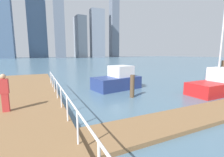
{
  "coord_description": "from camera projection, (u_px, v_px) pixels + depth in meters",
  "views": [
    {
      "loc": [
        -4.09,
        6.95,
        3.09
      ],
      "look_at": [
        -0.21,
        15.24,
        1.65
      ],
      "focal_mm": 25.3,
      "sensor_mm": 36.0,
      "label": 1
    }
  ],
  "objects": [
    {
      "name": "skyline_tower_2",
      "position": [
        35.0,
        1.0,
        118.0
      ],
      "size": [
        13.64,
        7.16,
        84.62
      ],
      "primitive_type": "cube",
      "rotation": [
        0.0,
        0.0,
        0.04
      ],
      "color": "slate",
      "rests_on": "ground_plane"
    },
    {
      "name": "skyline_tower_4",
      "position": [
        80.0,
        37.0,
        129.36
      ],
      "size": [
        8.47,
        12.97,
        32.96
      ],
      "primitive_type": "cube",
      "rotation": [
        0.0,
        0.0,
        0.08
      ],
      "color": "#8C939E",
      "rests_on": "ground_plane"
    },
    {
      "name": "floating_dock",
      "position": [
        218.0,
        111.0,
        8.42
      ],
      "size": [
        15.89,
        2.0,
        0.18
      ],
      "primitive_type": "cube",
      "color": "olive",
      "rests_on": "ground_plane"
    },
    {
      "name": "boardwalk_railing",
      "position": [
        99.0,
        152.0,
        3.0
      ],
      "size": [
        0.06,
        25.54,
        1.08
      ],
      "color": "white",
      "rests_on": "boardwalk"
    },
    {
      "name": "skyline_tower_6",
      "position": [
        114.0,
        12.0,
        145.6
      ],
      "size": [
        7.45,
        7.29,
        82.97
      ],
      "primitive_type": "cube",
      "rotation": [
        0.0,
        0.0,
        0.02
      ],
      "color": "slate",
      "rests_on": "ground_plane"
    },
    {
      "name": "dock_piling_2",
      "position": [
        132.0,
        86.0,
        11.22
      ],
      "size": [
        0.32,
        0.32,
        1.62
      ],
      "primitive_type": "cylinder",
      "color": "brown",
      "rests_on": "ground_plane"
    },
    {
      "name": "skyline_tower_5",
      "position": [
        97.0,
        34.0,
        133.04
      ],
      "size": [
        11.41,
        8.25,
        39.38
      ],
      "primitive_type": "cube",
      "rotation": [
        0.0,
        0.0,
        -0.03
      ],
      "color": "gray",
      "rests_on": "ground_plane"
    },
    {
      "name": "moored_boat_1",
      "position": [
        218.0,
        84.0,
        12.32
      ],
      "size": [
        5.15,
        2.06,
        7.03
      ],
      "color": "red",
      "rests_on": "ground_plane"
    },
    {
      "name": "skyline_tower_1",
      "position": [
        1.0,
        9.0,
        100.09
      ],
      "size": [
        11.42,
        7.7,
        62.21
      ],
      "primitive_type": "cube",
      "rotation": [
        0.0,
        0.0,
        -0.03
      ],
      "color": "slate",
      "rests_on": "ground_plane"
    },
    {
      "name": "dock_piling_1",
      "position": [
        222.0,
        74.0,
        14.22
      ],
      "size": [
        0.25,
        0.25,
        2.51
      ],
      "primitive_type": "cylinder",
      "color": "brown",
      "rests_on": "ground_plane"
    },
    {
      "name": "ground_plane",
      "position": [
        91.0,
        89.0,
        13.87
      ],
      "size": [
        300.0,
        300.0,
        0.0
      ],
      "primitive_type": "plane",
      "color": "slate"
    },
    {
      "name": "pedestrian_0",
      "position": [
        5.0,
        92.0,
        7.3
      ],
      "size": [
        0.37,
        0.24,
        1.79
      ],
      "color": "#BF3333",
      "rests_on": "boardwalk"
    },
    {
      "name": "moored_boat_2",
      "position": [
        117.0,
        80.0,
        14.0
      ],
      "size": [
        4.43,
        2.88,
        2.04
      ],
      "color": "navy",
      "rests_on": "ground_plane"
    }
  ]
}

